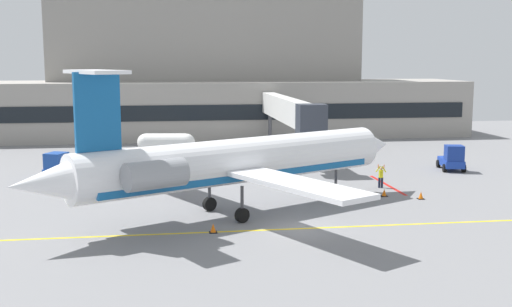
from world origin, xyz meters
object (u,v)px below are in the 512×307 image
object	(u,v)px
pushback_tractor	(204,162)
regional_jet	(233,162)
baggage_tug	(452,159)
belt_loader	(62,167)
fuel_tank	(166,142)
marshaller	(381,176)

from	to	relation	value
pushback_tractor	regional_jet	bearing A→B (deg)	-86.48
baggage_tug	belt_loader	xyz separation A→B (m)	(-33.95, 1.00, -0.02)
regional_jet	baggage_tug	bearing A→B (deg)	32.24
fuel_tank	baggage_tug	bearing A→B (deg)	-28.51
regional_jet	fuel_tank	distance (m)	27.47
pushback_tractor	marshaller	world-z (taller)	pushback_tractor
regional_jet	fuel_tank	bearing A→B (deg)	98.64
marshaller	fuel_tank	bearing A→B (deg)	129.04
pushback_tractor	marshaller	xyz separation A→B (m)	(13.18, -8.32, -0.04)
baggage_tug	pushback_tractor	distance (m)	22.18
fuel_tank	belt_loader	bearing A→B (deg)	-124.27
pushback_tractor	belt_loader	xyz separation A→B (m)	(-11.85, -0.89, 0.07)
belt_loader	fuel_tank	xyz separation A→B (m)	(8.67, 12.73, 0.21)
fuel_tank	pushback_tractor	bearing A→B (deg)	-74.99
pushback_tractor	fuel_tank	distance (m)	12.26
baggage_tug	regional_jet	bearing A→B (deg)	-147.76
regional_jet	baggage_tug	world-z (taller)	regional_jet
regional_jet	pushback_tractor	size ratio (longest dim) A/B	7.34
baggage_tug	belt_loader	size ratio (longest dim) A/B	0.84
fuel_tank	regional_jet	bearing A→B (deg)	-81.36
belt_loader	marshaller	xyz separation A→B (m)	(25.03, -7.43, -0.11)
marshaller	regional_jet	bearing A→B (deg)	-150.56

